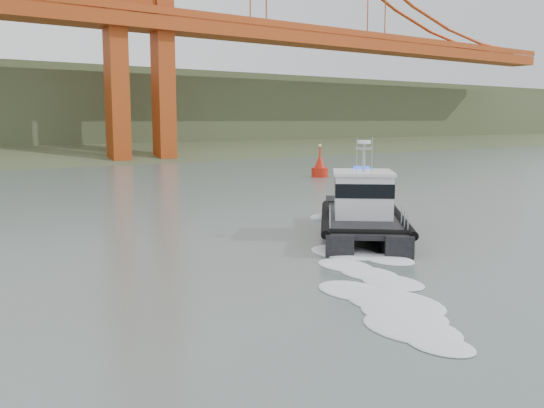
{
  "coord_description": "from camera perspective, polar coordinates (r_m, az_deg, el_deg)",
  "views": [
    {
      "loc": [
        -19.45,
        -16.73,
        6.79
      ],
      "look_at": [
        -0.69,
        8.75,
        2.4
      ],
      "focal_mm": 40.0,
      "sensor_mm": 36.0,
      "label": 1
    }
  ],
  "objects": [
    {
      "name": "nav_buoy",
      "position": [
        73.16,
        4.52,
        3.42
      ],
      "size": [
        2.01,
        2.01,
        4.19
      ],
      "color": "red",
      "rests_on": "ground"
    },
    {
      "name": "patrol_boat",
      "position": [
        36.19,
        8.54,
        -0.66
      ],
      "size": [
        11.2,
        11.88,
        5.82
      ],
      "rotation": [
        0.0,
        0.0,
        -0.72
      ],
      "color": "black",
      "rests_on": "ground"
    },
    {
      "name": "ground",
      "position": [
        26.54,
        12.59,
        -7.12
      ],
      "size": [
        400.0,
        400.0,
        0.0
      ],
      "primitive_type": "plane",
      "color": "#51605B",
      "rests_on": "ground"
    }
  ]
}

